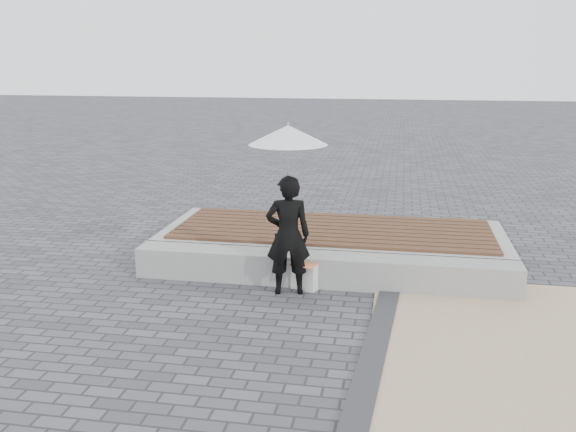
% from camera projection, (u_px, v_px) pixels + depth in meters
% --- Properties ---
extents(ground, '(80.00, 80.00, 0.00)m').
position_uv_depth(ground, '(303.00, 335.00, 6.68)').
color(ground, '#505055').
rests_on(ground, ground).
extents(edging_band, '(0.61, 5.20, 0.04)m').
position_uv_depth(edging_band, '(371.00, 361.00, 6.07)').
color(edging_band, '#323335').
rests_on(edging_band, ground).
extents(seating_ledge, '(5.00, 0.45, 0.40)m').
position_uv_depth(seating_ledge, '(322.00, 269.00, 8.16)').
color(seating_ledge, '#A2A29D').
rests_on(seating_ledge, ground).
extents(timber_platform, '(5.00, 2.00, 0.40)m').
position_uv_depth(timber_platform, '(333.00, 243.00, 9.30)').
color(timber_platform, '#ABAAA5').
rests_on(timber_platform, ground).
extents(timber_decking, '(4.60, 1.80, 0.04)m').
position_uv_depth(timber_decking, '(333.00, 229.00, 9.25)').
color(timber_decking, brown).
rests_on(timber_decking, timber_platform).
extents(woman, '(0.62, 0.47, 1.51)m').
position_uv_depth(woman, '(288.00, 235.00, 7.70)').
color(woman, black).
rests_on(woman, ground).
extents(parasol, '(0.95, 0.95, 1.21)m').
position_uv_depth(parasol, '(288.00, 135.00, 7.40)').
color(parasol, '#BAB9BE').
rests_on(parasol, ground).
extents(handbag, '(0.33, 0.14, 0.23)m').
position_uv_depth(handbag, '(288.00, 241.00, 8.29)').
color(handbag, black).
rests_on(handbag, seating_ledge).
extents(canvas_tote, '(0.35, 0.24, 0.34)m').
position_uv_depth(canvas_tote, '(304.00, 276.00, 7.97)').
color(canvas_tote, white).
rests_on(canvas_tote, ground).
extents(magazine, '(0.36, 0.31, 0.01)m').
position_uv_depth(magazine, '(304.00, 265.00, 7.88)').
color(magazine, '#ED3742').
rests_on(magazine, canvas_tote).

